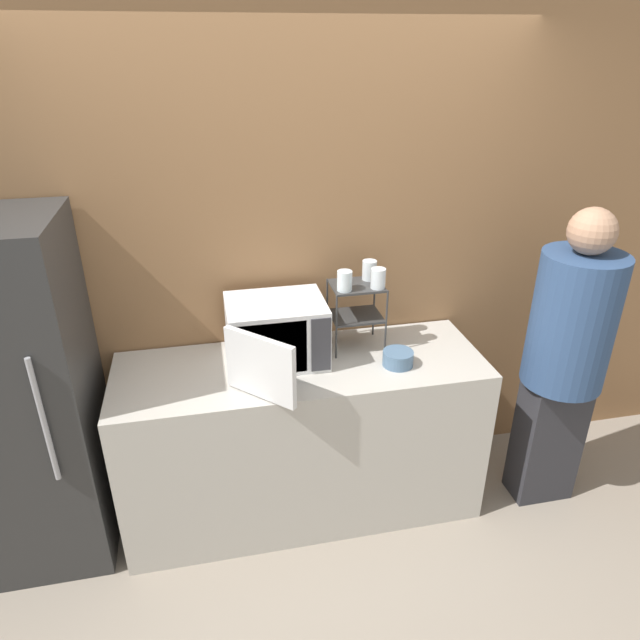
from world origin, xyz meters
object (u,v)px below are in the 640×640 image
Objects in this scene: glass_front_left at (345,281)px; refrigerator at (16,401)px; dish_rack at (356,302)px; person at (566,351)px; microwave at (276,333)px; glass_back_right at (369,270)px; glass_front_right at (378,278)px; bowl at (398,358)px.

glass_front_left is 0.06× the size of refrigerator.
dish_rack is 0.21× the size of person.
refrigerator is at bearing -177.78° from microwave.
refrigerator is (-1.75, -0.18, -0.45)m from glass_back_right.
dish_rack is at bearing -144.94° from glass_back_right.
person is at bearing -4.46° from refrigerator.
glass_front_right is 1.82m from refrigerator.
person is at bearing -21.99° from glass_back_right.
glass_front_left is 0.17m from glass_front_right.
refrigerator reaches higher than person.
glass_back_right is at bearing 35.27° from glass_front_left.
refrigerator is (-1.24, -0.05, -0.20)m from microwave.
person is 0.97× the size of refrigerator.
glass_front_right is at bearing 1.24° from microwave.
glass_front_right reaches higher than microwave.
refrigerator is (-1.59, -0.06, -0.45)m from glass_front_left.
bowl is at bearing -37.18° from glass_front_left.
person is (1.48, -0.26, -0.14)m from microwave.
refrigerator reaches higher than glass_front_left.
dish_rack is at bearing 146.64° from glass_front_right.
bowl is (0.24, -0.18, -0.37)m from glass_front_left.
glass_front_left and glass_front_right have the same top height.
person is 2.72m from refrigerator.
refrigerator is at bearing -177.76° from glass_front_left.
glass_front_right is 0.42m from bowl.
bowl is (0.59, -0.17, -0.12)m from microwave.
glass_front_right is at bearing -33.36° from dish_rack.
dish_rack is 0.19m from glass_front_right.
microwave is at bearing -178.76° from glass_front_right.
refrigerator is at bearing -175.90° from dish_rack.
glass_back_right is at bearing 158.01° from person.
glass_front_right is 0.06× the size of refrigerator.
glass_front_left is 1.65m from refrigerator.
glass_back_right is (0.16, 0.11, 0.00)m from glass_front_left.
bowl is 0.09× the size of refrigerator.
bowl is 0.09× the size of person.
glass_front_left is at bearing 166.29° from person.
person is (0.95, -0.27, -0.38)m from glass_front_right.
glass_back_right reaches higher than dish_rack.
refrigerator reaches higher than dish_rack.
glass_front_right is at bearing 164.09° from person.
microwave is at bearing -166.01° from glass_back_right.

